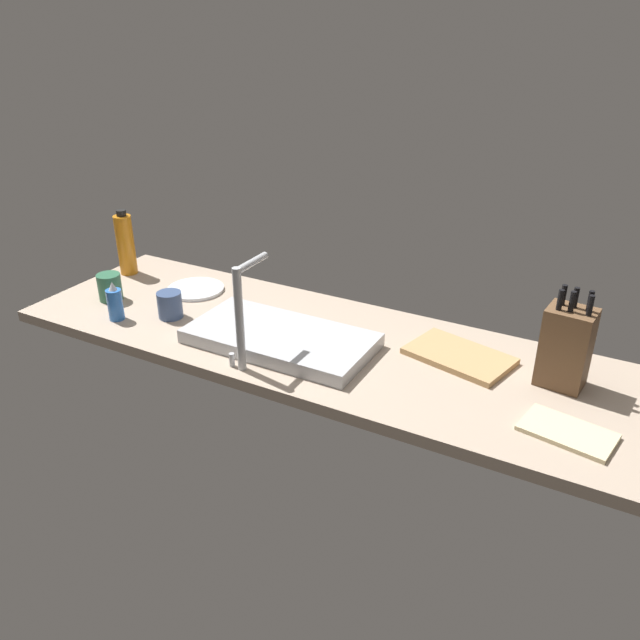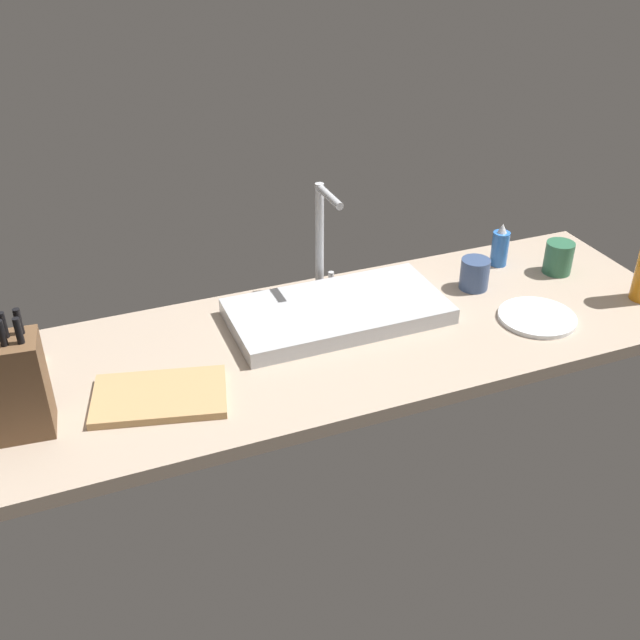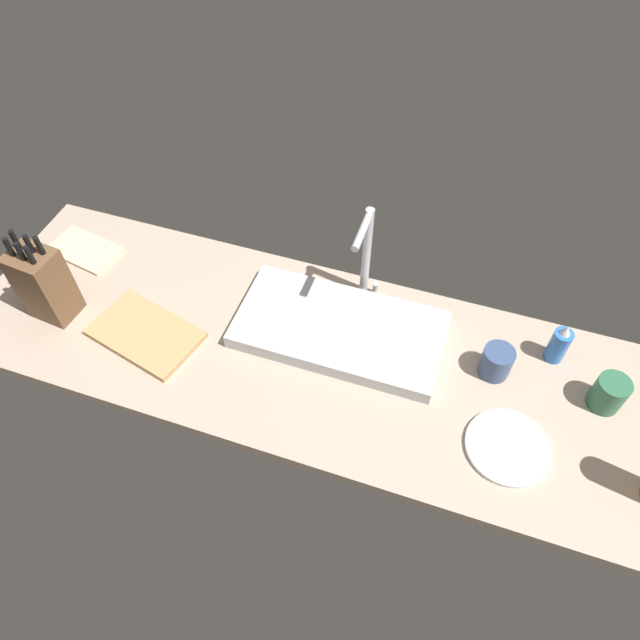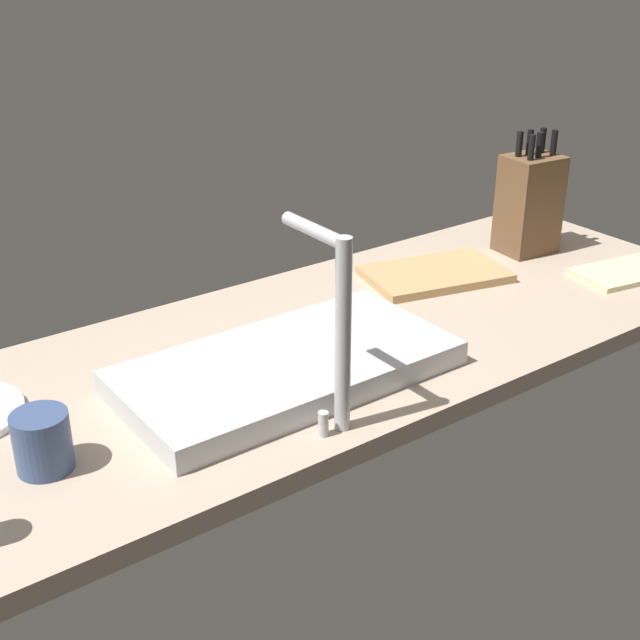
% 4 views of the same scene
% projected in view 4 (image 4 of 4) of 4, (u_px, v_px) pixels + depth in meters
% --- Properties ---
extents(countertop_slab, '(1.92, 0.62, 0.04)m').
position_uv_depth(countertop_slab, '(290.00, 359.00, 1.54)').
color(countertop_slab, tan).
rests_on(countertop_slab, ground).
extents(sink_basin, '(0.56, 0.28, 0.04)m').
position_uv_depth(sink_basin, '(287.00, 367.00, 1.43)').
color(sink_basin, '#B7BABF').
rests_on(sink_basin, countertop_slab).
extents(faucet, '(0.05, 0.15, 0.31)m').
position_uv_depth(faucet, '(336.00, 317.00, 1.23)').
color(faucet, '#B7BABF').
rests_on(faucet, countertop_slab).
extents(knife_block, '(0.13, 0.11, 0.28)m').
position_uv_depth(knife_block, '(529.00, 203.00, 1.93)').
color(knife_block, brown).
rests_on(knife_block, countertop_slab).
extents(cutting_board, '(0.33, 0.24, 0.02)m').
position_uv_depth(cutting_board, '(435.00, 274.00, 1.83)').
color(cutting_board, tan).
rests_on(cutting_board, countertop_slab).
extents(dish_towel, '(0.23, 0.16, 0.01)m').
position_uv_depth(dish_towel, '(624.00, 272.00, 1.85)').
color(dish_towel, beige).
rests_on(dish_towel, countertop_slab).
extents(ceramic_cup, '(0.08, 0.08, 0.09)m').
position_uv_depth(ceramic_cup, '(42.00, 442.00, 1.19)').
color(ceramic_cup, '#384C75').
rests_on(ceramic_cup, countertop_slab).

